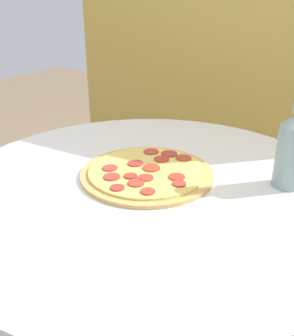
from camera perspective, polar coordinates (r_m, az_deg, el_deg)
The scene contains 4 objects.
table at distance 0.99m, azimuth 0.45°, elevation -10.62°, with size 0.98×0.98×0.70m.
fence_panel at distance 1.60m, azimuth 15.96°, elevation 16.70°, with size 1.65×0.04×1.81m.
pizza at distance 0.93m, azimuth 0.01°, elevation -0.67°, with size 0.33×0.33×0.02m.
beer_bottle at distance 0.90m, azimuth 21.33°, elevation 3.10°, with size 0.07×0.07×0.26m.
Camera 1 is at (0.39, -0.70, 1.12)m, focal length 40.00 mm.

